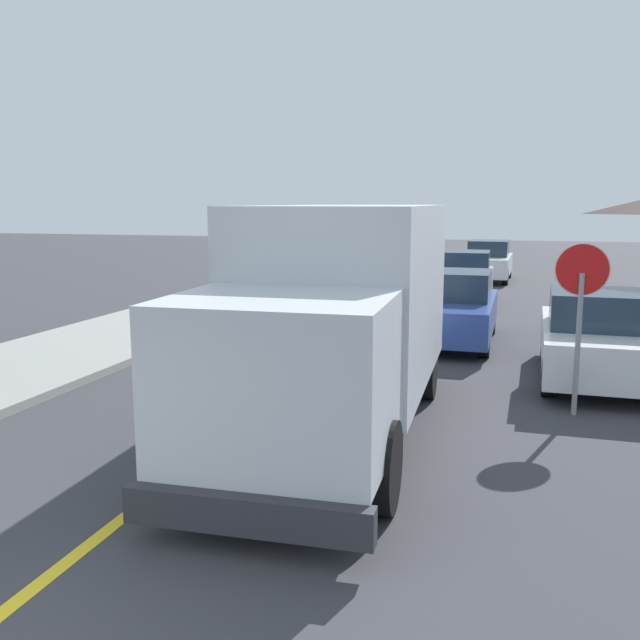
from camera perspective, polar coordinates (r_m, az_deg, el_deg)
centre_line_yellow at (r=13.79m, az=-0.70°, el=-4.06°), size 0.16×56.00×0.01m
box_truck at (r=9.89m, az=1.58°, el=0.92°), size 2.62×7.25×3.20m
parked_car_near at (r=16.63m, az=10.80°, el=0.87°), size 1.81×4.40×1.67m
parked_car_mid at (r=23.46m, az=11.57°, el=3.33°), size 1.90×4.44×1.67m
parked_car_far at (r=30.28m, az=13.47°, el=4.62°), size 1.91×4.44×1.67m
parked_van_across at (r=13.81m, az=21.32°, el=-1.37°), size 1.87×4.43×1.67m
stop_sign at (r=11.31m, az=20.38°, el=1.87°), size 0.80×0.10×2.65m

